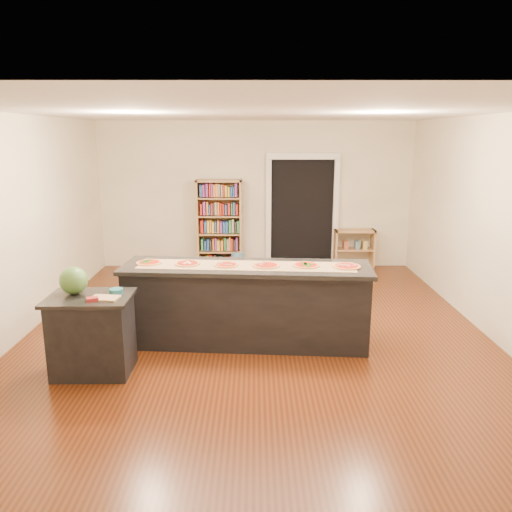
{
  "coord_description": "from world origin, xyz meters",
  "views": [
    {
      "loc": [
        -0.02,
        -6.12,
        2.53
      ],
      "look_at": [
        0.0,
        0.2,
        1.0
      ],
      "focal_mm": 35.0,
      "sensor_mm": 36.0,
      "label": 1
    }
  ],
  "objects_px": {
    "kitchen_island": "(246,304)",
    "waste_bin": "(237,261)",
    "bookshelf": "(219,225)",
    "side_counter": "(92,334)",
    "low_shelf": "(354,249)",
    "watermelon": "(74,280)"
  },
  "relations": [
    {
      "from": "kitchen_island",
      "to": "waste_bin",
      "type": "relative_size",
      "value": 8.57
    },
    {
      "from": "waste_bin",
      "to": "kitchen_island",
      "type": "bearing_deg",
      "value": -86.17
    },
    {
      "from": "bookshelf",
      "to": "waste_bin",
      "type": "relative_size",
      "value": 4.89
    },
    {
      "from": "side_counter",
      "to": "waste_bin",
      "type": "xyz_separation_m",
      "value": [
        1.42,
        4.25,
        -0.27
      ]
    },
    {
      "from": "kitchen_island",
      "to": "bookshelf",
      "type": "relative_size",
      "value": 1.75
    },
    {
      "from": "bookshelf",
      "to": "low_shelf",
      "type": "bearing_deg",
      "value": -0.26
    },
    {
      "from": "low_shelf",
      "to": "side_counter",
      "type": "bearing_deg",
      "value": -130.11
    },
    {
      "from": "bookshelf",
      "to": "low_shelf",
      "type": "distance_m",
      "value": 2.64
    },
    {
      "from": "waste_bin",
      "to": "watermelon",
      "type": "xyz_separation_m",
      "value": [
        -1.61,
        -4.16,
        0.85
      ]
    },
    {
      "from": "kitchen_island",
      "to": "waste_bin",
      "type": "bearing_deg",
      "value": 97.99
    },
    {
      "from": "watermelon",
      "to": "bookshelf",
      "type": "bearing_deg",
      "value": 73.6
    },
    {
      "from": "kitchen_island",
      "to": "watermelon",
      "type": "distance_m",
      "value": 2.04
    },
    {
      "from": "low_shelf",
      "to": "watermelon",
      "type": "bearing_deg",
      "value": -132.04
    },
    {
      "from": "kitchen_island",
      "to": "waste_bin",
      "type": "distance_m",
      "value": 3.45
    },
    {
      "from": "bookshelf",
      "to": "waste_bin",
      "type": "xyz_separation_m",
      "value": [
        0.34,
        -0.13,
        -0.69
      ]
    },
    {
      "from": "kitchen_island",
      "to": "low_shelf",
      "type": "relative_size",
      "value": 3.92
    },
    {
      "from": "watermelon",
      "to": "waste_bin",
      "type": "bearing_deg",
      "value": 68.88
    },
    {
      "from": "kitchen_island",
      "to": "watermelon",
      "type": "relative_size",
      "value": 10.15
    },
    {
      "from": "bookshelf",
      "to": "watermelon",
      "type": "height_order",
      "value": "bookshelf"
    },
    {
      "from": "side_counter",
      "to": "bookshelf",
      "type": "bearing_deg",
      "value": 75.5
    },
    {
      "from": "waste_bin",
      "to": "bookshelf",
      "type": "bearing_deg",
      "value": 158.96
    },
    {
      "from": "kitchen_island",
      "to": "low_shelf",
      "type": "bearing_deg",
      "value": 64.49
    }
  ]
}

